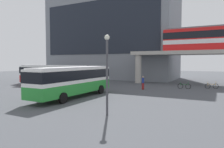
# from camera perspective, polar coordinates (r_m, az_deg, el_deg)

# --- Properties ---
(ground_plane) EXTENTS (120.00, 120.00, 0.00)m
(ground_plane) POSITION_cam_1_polar(r_m,az_deg,el_deg) (33.39, 0.88, -3.11)
(ground_plane) COLOR #47494F
(station_building) EXTENTS (29.29, 13.04, 19.84)m
(station_building) POSITION_cam_1_polar(r_m,az_deg,el_deg) (50.29, 0.02, 10.40)
(station_building) COLOR slate
(station_building) RESTS_ON ground_plane
(bus_main) EXTENTS (2.85, 11.06, 3.22)m
(bus_main) POSITION_cam_1_polar(r_m,az_deg,el_deg) (22.49, -10.43, -1.23)
(bus_main) COLOR #268C33
(bus_main) RESTS_ON ground_plane
(bus_secondary) EXTENTS (11.28, 3.96, 3.22)m
(bus_secondary) POSITION_cam_1_polar(r_m,az_deg,el_deg) (34.09, -15.68, 0.25)
(bus_secondary) COLOR red
(bus_secondary) RESTS_ON ground_plane
(bicycle_green) EXTENTS (1.79, 0.21, 1.04)m
(bicycle_green) POSITION_cam_1_polar(r_m,az_deg,el_deg) (31.01, 19.01, -3.13)
(bicycle_green) COLOR black
(bicycle_green) RESTS_ON ground_plane
(bicycle_orange) EXTENTS (1.74, 0.54, 1.04)m
(bicycle_orange) POSITION_cam_1_polar(r_m,az_deg,el_deg) (32.67, 25.43, -2.95)
(bicycle_orange) COLOR black
(bicycle_orange) RESTS_ON ground_plane
(pedestrian_at_kerb) EXTENTS (0.40, 0.47, 1.82)m
(pedestrian_at_kerb) POSITION_cam_1_polar(r_m,az_deg,el_deg) (28.78, 8.39, -2.47)
(pedestrian_at_kerb) COLOR maroon
(pedestrian_at_kerb) RESTS_ON ground_plane
(lamp_post) EXTENTS (0.36, 0.36, 5.62)m
(lamp_post) POSITION_cam_1_polar(r_m,az_deg,el_deg) (14.55, -1.35, 1.74)
(lamp_post) COLOR #3F3F44
(lamp_post) RESTS_ON ground_plane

